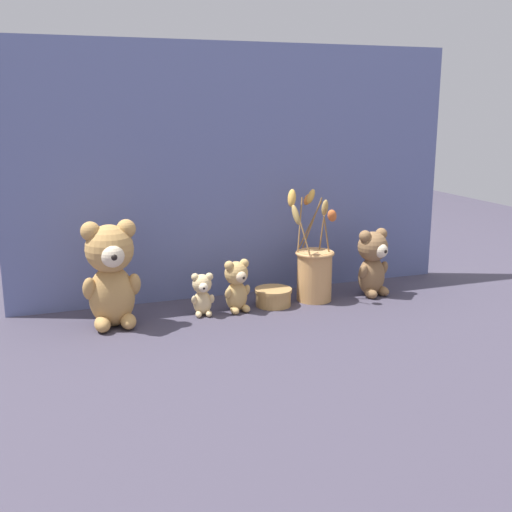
{
  "coord_description": "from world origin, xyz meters",
  "views": [
    {
      "loc": [
        -0.61,
        -1.65,
        0.58
      ],
      "look_at": [
        0.0,
        0.02,
        0.15
      ],
      "focal_mm": 45.0,
      "sensor_mm": 36.0,
      "label": 1
    }
  ],
  "objects": [
    {
      "name": "teddy_bear_tiny",
      "position": [
        -0.17,
        -0.01,
        0.06
      ],
      "size": [
        0.07,
        0.06,
        0.12
      ],
      "color": "#DBBC84",
      "rests_on": "ground"
    },
    {
      "name": "teddy_bear_medium",
      "position": [
        0.37,
        0.0,
        0.11
      ],
      "size": [
        0.12,
        0.1,
        0.21
      ],
      "color": "olive",
      "rests_on": "ground"
    },
    {
      "name": "ground_plane",
      "position": [
        0.0,
        0.0,
        0.0
      ],
      "size": [
        4.0,
        4.0,
        0.0
      ],
      "primitive_type": "plane",
      "color": "#3D3847"
    },
    {
      "name": "teddy_bear_small",
      "position": [
        -0.07,
        -0.01,
        0.08
      ],
      "size": [
        0.08,
        0.08,
        0.15
      ],
      "color": "tan",
      "rests_on": "ground"
    },
    {
      "name": "teddy_bear_large",
      "position": [
        -0.41,
        -0.01,
        0.15
      ],
      "size": [
        0.15,
        0.14,
        0.28
      ],
      "color": "tan",
      "rests_on": "ground"
    },
    {
      "name": "decorative_tin_tall",
      "position": [
        0.05,
        0.01,
        0.03
      ],
      "size": [
        0.11,
        0.11,
        0.05
      ],
      "color": "tan",
      "rests_on": "ground"
    },
    {
      "name": "flower_vase",
      "position": [
        0.18,
        0.02,
        0.1
      ],
      "size": [
        0.15,
        0.17,
        0.33
      ],
      "color": "tan",
      "rests_on": "ground"
    },
    {
      "name": "backdrop_wall",
      "position": [
        0.0,
        0.17,
        0.37
      ],
      "size": [
        1.37,
        0.02,
        0.75
      ],
      "color": "slate",
      "rests_on": "ground"
    }
  ]
}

